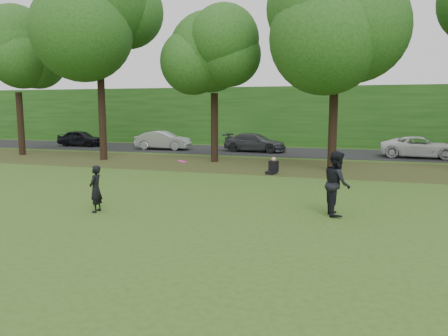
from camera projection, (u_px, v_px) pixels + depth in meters
name	position (u px, v px, depth m)	size (l,w,h in m)	color
ground	(158.00, 224.00, 12.42)	(120.00, 120.00, 0.00)	#315119
leaf_litter	(260.00, 166.00, 24.70)	(60.00, 7.00, 0.01)	#463319
street	(284.00, 152.00, 32.25)	(70.00, 7.00, 0.02)	black
far_hedge	(296.00, 116.00, 37.57)	(70.00, 3.00, 5.00)	#1A4413
player_left	(96.00, 189.00, 13.72)	(0.54, 0.36, 1.48)	black
player_right	(337.00, 183.00, 13.30)	(0.96, 0.75, 1.98)	black
parked_cars	(291.00, 144.00, 31.08)	(36.90, 3.00, 1.42)	black
frisbee	(182.00, 161.00, 13.16)	(0.31, 0.31, 0.10)	#F614A4
seated_person	(273.00, 168.00, 21.67)	(0.57, 0.80, 0.83)	black
tree_line	(255.00, 22.00, 23.65)	(55.30, 7.90, 12.31)	black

